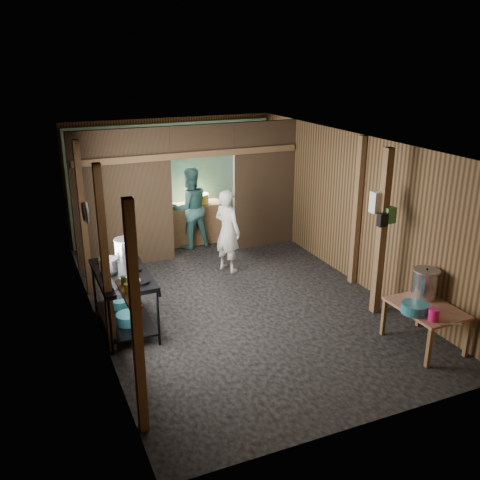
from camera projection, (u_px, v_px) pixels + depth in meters
name	position (u px, v px, depth m)	size (l,w,h in m)	color
floor	(235.00, 298.00, 8.89)	(4.50, 7.00, 0.00)	black
ceiling	(235.00, 142.00, 8.02)	(4.50, 7.00, 0.00)	#454241
wall_back	(172.00, 179.00, 11.48)	(4.50, 0.00, 2.60)	brown
wall_front	(368.00, 321.00, 5.42)	(4.50, 0.00, 2.60)	brown
wall_left	(90.00, 243.00, 7.61)	(0.00, 7.00, 2.60)	brown
wall_right	(354.00, 209.00, 9.29)	(0.00, 7.00, 2.60)	brown
partition_left	(123.00, 200.00, 9.86)	(1.85, 0.10, 2.60)	#473822
partition_right	(264.00, 185.00, 10.95)	(1.35, 0.10, 2.60)	#473822
partition_header	(202.00, 140.00, 10.12)	(1.30, 0.10, 0.60)	#473822
turquoise_panel	(173.00, 182.00, 11.45)	(4.40, 0.06, 2.50)	#6EBAB1
back_counter	(195.00, 223.00, 11.41)	(1.20, 0.50, 0.85)	olive
wall_clock	(184.00, 151.00, 11.29)	(0.20, 0.20, 0.03)	silver
post_left_a	(136.00, 322.00, 5.39)	(0.10, 0.12, 2.60)	olive
post_left_b	(105.00, 262.00, 6.95)	(0.10, 0.12, 2.60)	olive
post_left_c	(83.00, 220.00, 8.68)	(0.10, 0.12, 2.60)	olive
post_right	(357.00, 212.00, 9.09)	(0.10, 0.12, 2.60)	olive
post_free	(381.00, 234.00, 8.02)	(0.12, 0.12, 2.60)	olive
cross_beam	(191.00, 155.00, 10.06)	(4.40, 0.12, 0.12)	olive
pan_lid_big	(87.00, 212.00, 7.86)	(0.34, 0.34, 0.03)	gray
pan_lid_small	(84.00, 212.00, 8.24)	(0.30, 0.30, 0.03)	black
wall_shelf	(128.00, 293.00, 5.80)	(0.14, 0.80, 0.03)	olive
jar_white	(133.00, 297.00, 5.56)	(0.07, 0.07, 0.10)	silver
jar_yellow	(128.00, 288.00, 5.78)	(0.08, 0.08, 0.10)	gold
jar_green	(123.00, 280.00, 5.97)	(0.06, 0.06, 0.10)	#3E7E38
bag_white	(378.00, 202.00, 7.91)	(0.22, 0.15, 0.32)	silver
bag_green	(390.00, 215.00, 7.89)	(0.16, 0.12, 0.24)	#3E7E38
bag_black	(382.00, 220.00, 7.84)	(0.14, 0.10, 0.20)	black
gas_range	(124.00, 300.00, 7.80)	(0.77, 1.51, 0.89)	black
prep_table	(424.00, 326.00, 7.38)	(0.73, 1.00, 0.59)	#A0724E
stove_pot_large	(126.00, 249.00, 8.12)	(0.34, 0.34, 0.34)	#B4B4B8
stove_pot_med	(109.00, 266.00, 7.63)	(0.27, 0.27, 0.23)	#B4B4B8
stove_saucepan	(104.00, 260.00, 7.99)	(0.16, 0.16, 0.10)	#B4B4B8
frying_pan	(129.00, 283.00, 7.25)	(0.32, 0.54, 0.07)	gray
blue_tub_front	(128.00, 318.00, 7.70)	(0.35, 0.35, 0.14)	#286C7B
blue_tub_back	(120.00, 303.00, 8.20)	(0.31, 0.31, 0.13)	#286C7B
stock_pot	(425.00, 284.00, 7.51)	(0.37, 0.37, 0.44)	#B4B4B8
wash_basin	(415.00, 308.00, 7.10)	(0.36, 0.36, 0.13)	#286C7B
pink_bucket	(434.00, 315.00, 6.89)	(0.14, 0.14, 0.16)	#C4175D
knife	(451.00, 324.00, 6.81)	(0.30, 0.04, 0.01)	#B4B4B8
yellow_tub	(200.00, 198.00, 11.29)	(0.37, 0.37, 0.20)	gold
cook	(228.00, 231.00, 9.79)	(0.57, 0.37, 1.55)	beige
worker_back	(190.00, 208.00, 10.97)	(0.82, 0.64, 1.70)	#366A64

